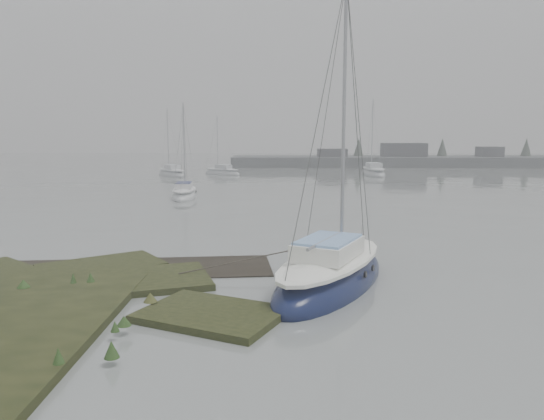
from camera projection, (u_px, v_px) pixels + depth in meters
The scene contains 7 objects.
ground at pixel (250, 190), 43.87m from camera, with size 160.00×160.00×0.00m, color slate.
far_shoreline at pixel (450, 160), 75.10m from camera, with size 60.00×8.00×4.15m.
sailboat_main at pixel (331, 276), 16.47m from camera, with size 5.29×7.51×10.16m.
sailboat_white at pixel (184, 195), 38.95m from camera, with size 2.14×5.41×7.47m.
sailboat_far_a at pixel (172, 174), 58.66m from camera, with size 4.74×5.72×8.00m.
sailboat_far_b at pixel (373, 173), 59.47m from camera, with size 2.61×6.60×9.11m.
sailboat_far_c at pixel (222, 172), 60.60m from camera, with size 5.07×4.36×7.16m.
Camera 1 is at (2.17, -13.63, 4.75)m, focal length 35.00 mm.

